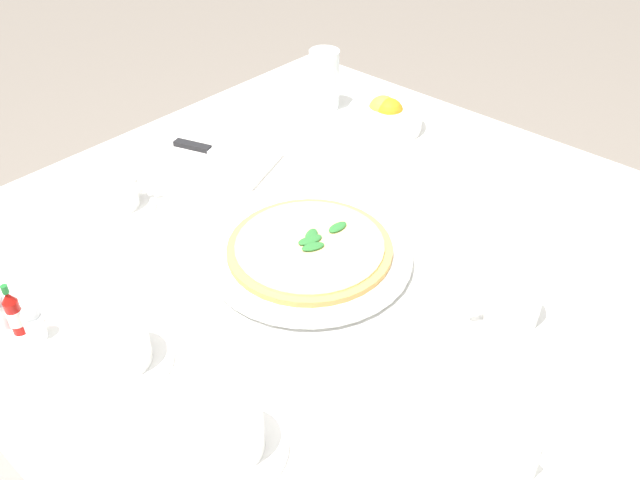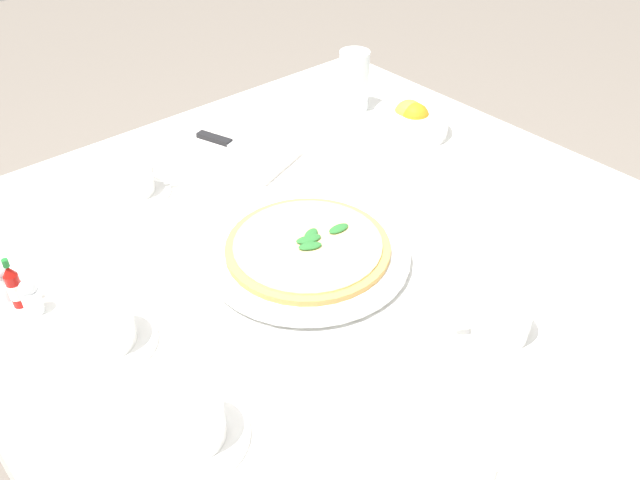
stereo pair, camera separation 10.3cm
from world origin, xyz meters
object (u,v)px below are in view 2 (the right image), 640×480
object	(u,v)px
salt_shaker	(31,298)
pepper_shaker	(2,284)
menu_card	(467,454)
citrus_bowl	(411,121)
hot_sauce_bottle	(14,287)
coffee_cup_right_edge	(132,182)
pizza_plate	(308,253)
dinner_knife	(236,145)
napkin_folded	(235,151)
coffee_cup_near_right	(501,320)
water_glass_near_left	(354,84)
coffee_cup_center_back	(105,328)
coffee_cup_far_left	(191,421)
pizza	(308,246)

from	to	relation	value
salt_shaker	pepper_shaker	bearing A→B (deg)	-160.35
menu_card	citrus_bowl	bearing A→B (deg)	152.18
citrus_bowl	hot_sauce_bottle	xyz separation A→B (m)	(-0.01, -0.80, 0.01)
coffee_cup_right_edge	menu_card	xyz separation A→B (m)	(0.73, 0.01, 0.00)
pizza_plate	dinner_knife	world-z (taller)	dinner_knife
pizza_plate	pepper_shaker	world-z (taller)	pepper_shaker
citrus_bowl	pepper_shaker	world-z (taller)	citrus_bowl
dinner_knife	pepper_shaker	size ratio (longest dim) A/B	3.39
napkin_folded	hot_sauce_bottle	xyz separation A→B (m)	(0.14, -0.47, 0.02)
pepper_shaker	dinner_knife	bearing A→B (deg)	102.90
dinner_knife	menu_card	size ratio (longest dim) A/B	2.17
coffee_cup_near_right	pepper_shaker	distance (m)	0.70
pepper_shaker	water_glass_near_left	bearing A→B (deg)	98.12
water_glass_near_left	citrus_bowl	distance (m)	0.16
pizza_plate	napkin_folded	size ratio (longest dim) A/B	1.26
coffee_cup_right_edge	citrus_bowl	size ratio (longest dim) A/B	0.87
pizza_plate	coffee_cup_near_right	xyz separation A→B (m)	(0.29, 0.09, 0.02)
coffee_cup_right_edge	citrus_bowl	distance (m)	0.56
dinner_knife	pepper_shaker	xyz separation A→B (m)	(0.11, -0.48, 0.00)
coffee_cup_center_back	coffee_cup_far_left	distance (m)	0.20
water_glass_near_left	menu_card	distance (m)	0.89
coffee_cup_right_edge	salt_shaker	distance (m)	0.31
coffee_cup_center_back	hot_sauce_bottle	distance (m)	0.16
napkin_folded	pepper_shaker	distance (m)	0.50
coffee_cup_near_right	coffee_cup_far_left	size ratio (longest dim) A/B	1.00
coffee_cup_right_edge	menu_card	bearing A→B (deg)	0.79
coffee_cup_right_edge	hot_sauce_bottle	distance (m)	0.30
water_glass_near_left	menu_card	xyz separation A→B (m)	(0.73, -0.51, -0.02)
water_glass_near_left	pepper_shaker	size ratio (longest dim) A/B	2.26
water_glass_near_left	pizza	bearing A→B (deg)	-50.77
salt_shaker	citrus_bowl	bearing A→B (deg)	90.95
coffee_cup_center_back	coffee_cup_far_left	size ratio (longest dim) A/B	1.01
dinner_knife	pizza	bearing A→B (deg)	-35.23
coffee_cup_far_left	salt_shaker	distance (m)	0.33
water_glass_near_left	hot_sauce_bottle	world-z (taller)	water_glass_near_left
pizza_plate	citrus_bowl	xyz separation A→B (m)	(-0.18, 0.42, 0.02)
water_glass_near_left	coffee_cup_near_right	bearing A→B (deg)	-26.96
pizza	menu_card	bearing A→B (deg)	-15.11
pizza_plate	hot_sauce_bottle	xyz separation A→B (m)	(-0.19, -0.38, 0.02)
pizza	pepper_shaker	xyz separation A→B (m)	(-0.22, -0.39, 0.00)
pizza_plate	pizza	distance (m)	0.01
coffee_cup_center_back	pepper_shaker	xyz separation A→B (m)	(-0.18, -0.07, -0.00)
coffee_cup_center_back	citrus_bowl	distance (m)	0.75
water_glass_near_left	pizza_plate	bearing A→B (deg)	-50.79
dinner_knife	water_glass_near_left	bearing A→B (deg)	71.49
coffee_cup_center_back	napkin_folded	size ratio (longest dim) A/B	0.52
pizza_plate	salt_shaker	world-z (taller)	salt_shaker
dinner_knife	pepper_shaker	bearing A→B (deg)	-96.09
napkin_folded	citrus_bowl	bearing A→B (deg)	44.59
pepper_shaker	pizza	bearing A→B (deg)	60.56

